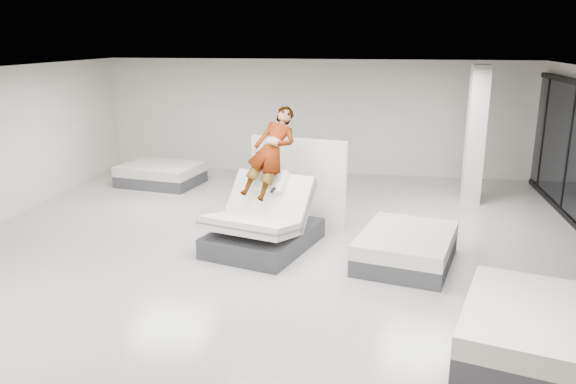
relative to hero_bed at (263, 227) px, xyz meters
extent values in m
plane|color=#BCB8B1|center=(0.22, -0.80, -0.42)|extent=(14.00, 14.00, 0.00)
plane|color=#242427|center=(0.22, -0.80, 2.78)|extent=(14.00, 14.00, 0.00)
cube|color=silver|center=(0.22, 6.20, 1.18)|extent=(12.00, 0.04, 3.20)
cube|color=#3D3E43|center=(0.01, 0.04, -0.23)|extent=(2.11, 2.47, 0.37)
cube|color=white|center=(0.08, 0.28, 0.43)|extent=(1.76, 1.26, 0.96)
cube|color=slate|center=(0.08, 0.28, 0.43)|extent=(1.74, 1.13, 0.85)
cube|color=white|center=(-0.13, -0.43, 0.16)|extent=(1.82, 1.48, 0.42)
cube|color=slate|center=(-0.13, -0.43, 0.16)|extent=(1.84, 1.47, 0.23)
cube|color=silver|center=(0.10, 0.33, 0.79)|extent=(0.66, 0.53, 0.42)
imported|color=slate|center=(0.10, 0.33, 0.96)|extent=(1.16, 1.93, 1.29)
cube|color=black|center=(0.21, -0.07, 0.72)|extent=(0.09, 0.15, 0.08)
cube|color=white|center=(0.46, 1.33, 0.50)|extent=(2.00, 0.57, 1.85)
cube|color=#3D3E43|center=(2.59, -0.28, -0.27)|extent=(1.91, 2.28, 0.30)
cube|color=white|center=(2.59, -0.28, 0.00)|extent=(1.91, 2.28, 0.25)
cube|color=#3D3E43|center=(4.03, -2.99, -0.25)|extent=(2.19, 2.58, 0.33)
cube|color=white|center=(4.03, -2.99, 0.05)|extent=(2.19, 2.58, 0.28)
cube|color=#3D3E43|center=(-3.63, 4.13, -0.27)|extent=(2.20, 1.80, 0.30)
cube|color=white|center=(-3.63, 4.13, 0.00)|extent=(2.20, 1.80, 0.25)
cube|color=silver|center=(4.22, 3.70, 1.18)|extent=(0.40, 0.40, 3.20)
cube|color=black|center=(6.12, 3.20, 1.03)|extent=(0.09, 0.08, 2.80)
cube|color=black|center=(6.12, 5.20, 1.03)|extent=(0.09, 0.08, 2.80)
camera|label=1|loc=(2.05, -9.56, 3.36)|focal=35.00mm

